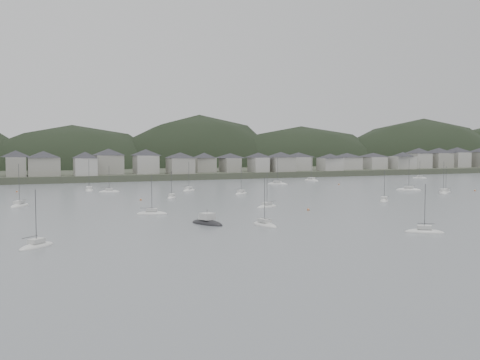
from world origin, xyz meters
name	(u,v)px	position (x,y,z in m)	size (l,w,h in m)	color
ground	(390,235)	(0.00, 0.00, 0.00)	(900.00, 900.00, 0.00)	slate
far_shore_land	(119,168)	(0.00, 295.00, 1.50)	(900.00, 250.00, 3.00)	#383D2D
forested_ridge	(134,189)	(4.83, 269.40, -11.28)	(851.55, 103.94, 102.57)	black
waterfront_town	(251,161)	(50.59, 183.34, 8.66)	(451.48, 28.46, 12.92)	#99988C
sailboat_lead	(446,192)	(77.17, 69.46, 0.18)	(7.55, 5.41, 9.99)	silver
moored_fleet	(226,201)	(-6.59, 69.89, 0.17)	(237.09, 164.00, 13.71)	silver
motor_launch_far	(207,223)	(-27.27, 26.62, 0.28)	(6.51, 9.61, 4.14)	black
mooring_buoys	(234,198)	(-1.07, 77.72, 0.15)	(164.74, 104.32, 0.70)	#D07945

